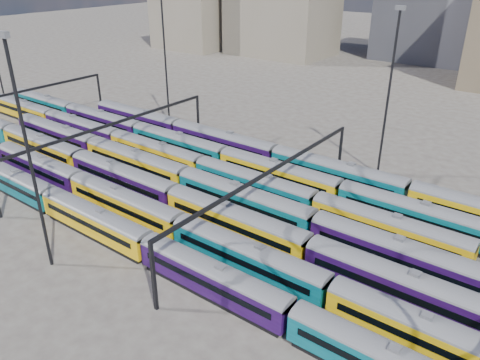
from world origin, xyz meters
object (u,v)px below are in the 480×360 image
Objects in this scene: rake_1 at (247,254)px; rake_0 at (148,244)px; rake_2 at (174,196)px; mast_2 at (28,150)px.

rake_0 is at bearing -153.84° from rake_1.
mast_2 reaches higher than rake_2.
mast_2 is at bearing -147.48° from rake_1.
rake_1 is (10.18, 5.00, 0.14)m from rake_0.
rake_2 reaches higher than rake_1.
rake_1 is at bearing 32.52° from mast_2.
rake_0 is 1.14× the size of rake_1.
rake_0 is 0.91× the size of rake_2.
rake_1 is at bearing -17.50° from rake_2.
mast_2 is at bearing -141.00° from rake_0.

